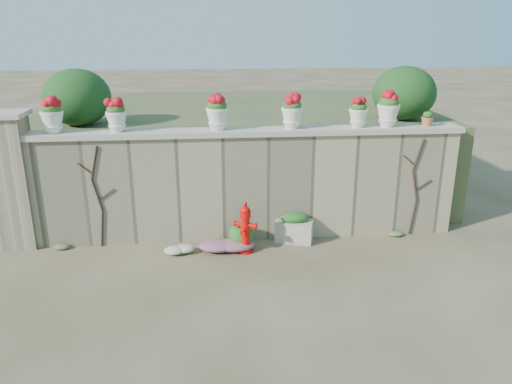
{
  "coord_description": "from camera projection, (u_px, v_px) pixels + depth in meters",
  "views": [
    {
      "loc": [
        -0.64,
        -7.1,
        3.91
      ],
      "look_at": [
        0.16,
        1.4,
        1.03
      ],
      "focal_mm": 35.0,
      "sensor_mm": 36.0,
      "label": 1
    }
  ],
  "objects": [
    {
      "name": "vine_right",
      "position": [
        416.0,
        186.0,
        9.47
      ],
      "size": [
        0.6,
        0.04,
        1.91
      ],
      "color": "black",
      "rests_on": "ground"
    },
    {
      "name": "terracotta_pot",
      "position": [
        427.0,
        119.0,
        9.3
      ],
      "size": [
        0.22,
        0.22,
        0.26
      ],
      "color": "#B76138",
      "rests_on": "wall_cap"
    },
    {
      "name": "stone_wall",
      "position": [
        245.0,
        187.0,
        9.38
      ],
      "size": [
        8.0,
        0.4,
        2.0
      ],
      "primitive_type": "cube",
      "color": "#9A8B67",
      "rests_on": "ground"
    },
    {
      "name": "white_flowers",
      "position": [
        180.0,
        249.0,
        8.9
      ],
      "size": [
        0.52,
        0.42,
        0.19
      ],
      "primitive_type": "ellipsoid",
      "color": "white",
      "rests_on": "ground"
    },
    {
      "name": "urn_pot_4",
      "position": [
        358.0,
        113.0,
        9.13
      ],
      "size": [
        0.34,
        0.34,
        0.54
      ],
      "color": "silver",
      "rests_on": "wall_cap"
    },
    {
      "name": "fire_hydrant",
      "position": [
        245.0,
        227.0,
        8.86
      ],
      "size": [
        0.41,
        0.29,
        0.95
      ],
      "rotation": [
        0.0,
        0.0,
        -0.41
      ],
      "color": "red",
      "rests_on": "ground"
    },
    {
      "name": "back_shrub_left",
      "position": [
        77.0,
        97.0,
        9.73
      ],
      "size": [
        1.3,
        1.3,
        1.1
      ],
      "primitive_type": "ellipsoid",
      "color": "#143814",
      "rests_on": "raised_fill"
    },
    {
      "name": "wall_cap",
      "position": [
        245.0,
        132.0,
        9.05
      ],
      "size": [
        8.1,
        0.52,
        0.1
      ],
      "primitive_type": "cube",
      "color": "#B8B09C",
      "rests_on": "stone_wall"
    },
    {
      "name": "magenta_clump",
      "position": [
        228.0,
        244.0,
        9.05
      ],
      "size": [
        0.92,
        0.62,
        0.25
      ],
      "primitive_type": "ellipsoid",
      "color": "#C1268C",
      "rests_on": "ground"
    },
    {
      "name": "urn_pot_5",
      "position": [
        388.0,
        109.0,
        9.17
      ],
      "size": [
        0.42,
        0.42,
        0.66
      ],
      "color": "silver",
      "rests_on": "wall_cap"
    },
    {
      "name": "green_shrub",
      "position": [
        242.0,
        233.0,
        9.13
      ],
      "size": [
        0.59,
        0.53,
        0.56
      ],
      "primitive_type": "ellipsoid",
      "color": "#1E5119",
      "rests_on": "ground"
    },
    {
      "name": "urn_pot_2",
      "position": [
        217.0,
        112.0,
        8.89
      ],
      "size": [
        0.4,
        0.4,
        0.63
      ],
      "color": "silver",
      "rests_on": "wall_cap"
    },
    {
      "name": "vine_left",
      "position": [
        98.0,
        195.0,
        8.94
      ],
      "size": [
        0.6,
        0.04,
        1.91
      ],
      "color": "black",
      "rests_on": "ground"
    },
    {
      "name": "gate_pillar",
      "position": [
        15.0,
        180.0,
        8.93
      ],
      "size": [
        0.72,
        0.72,
        2.48
      ],
      "color": "#9A8B67",
      "rests_on": "ground"
    },
    {
      "name": "raised_fill",
      "position": [
        236.0,
        147.0,
        12.4
      ],
      "size": [
        9.0,
        6.0,
        2.0
      ],
      "primitive_type": "cube",
      "color": "#384C23",
      "rests_on": "ground"
    },
    {
      "name": "ground",
      "position": [
        254.0,
        281.0,
        8.01
      ],
      "size": [
        80.0,
        80.0,
        0.0
      ],
      "primitive_type": "plane",
      "color": "#4E3F27",
      "rests_on": "ground"
    },
    {
      "name": "planter_box",
      "position": [
        294.0,
        228.0,
        9.4
      ],
      "size": [
        0.78,
        0.6,
        0.57
      ],
      "rotation": [
        0.0,
        0.0,
        -0.32
      ],
      "color": "#B8B09C",
      "rests_on": "ground"
    },
    {
      "name": "urn_pot_3",
      "position": [
        292.0,
        112.0,
        9.01
      ],
      "size": [
        0.39,
        0.39,
        0.61
      ],
      "color": "silver",
      "rests_on": "wall_cap"
    },
    {
      "name": "urn_pot_1",
      "position": [
        116.0,
        116.0,
        8.74
      ],
      "size": [
        0.37,
        0.37,
        0.58
      ],
      "color": "silver",
      "rests_on": "wall_cap"
    },
    {
      "name": "urn_pot_0",
      "position": [
        52.0,
        116.0,
        8.63
      ],
      "size": [
        0.39,
        0.39,
        0.62
      ],
      "color": "silver",
      "rests_on": "wall_cap"
    },
    {
      "name": "back_shrub_right",
      "position": [
        404.0,
        93.0,
        10.32
      ],
      "size": [
        1.3,
        1.3,
        1.1
      ],
      "primitive_type": "ellipsoid",
      "color": "#143814",
      "rests_on": "raised_fill"
    }
  ]
}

